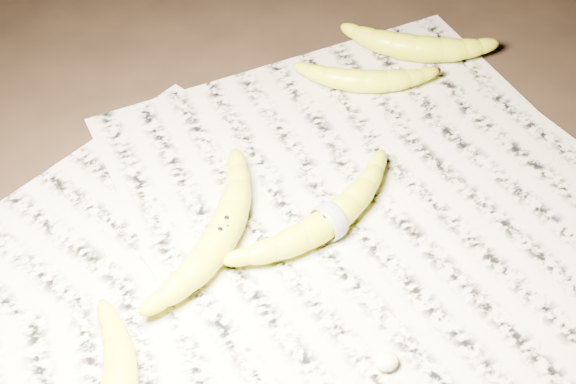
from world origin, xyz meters
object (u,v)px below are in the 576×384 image
banana_center (222,232)px  banana_upper_b (417,46)px  banana_upper_a (365,79)px  banana_taped (329,219)px

banana_center → banana_upper_b: size_ratio=1.17×
banana_upper_a → banana_upper_b: bearing=45.9°
banana_upper_a → banana_center: bearing=-119.3°
banana_center → banana_taped: bearing=-60.3°
banana_upper_b → banana_taped: bearing=-101.7°
banana_taped → banana_upper_b: size_ratio=1.17×
banana_taped → banana_center: bearing=147.5°
banana_taped → banana_upper_b: bearing=25.2°
banana_center → banana_upper_b: banana_center is taller
banana_center → banana_taped: size_ratio=0.99×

